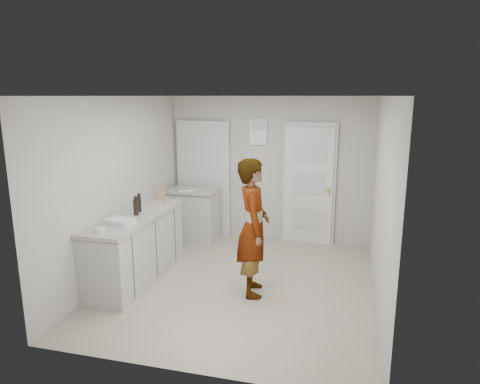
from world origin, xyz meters
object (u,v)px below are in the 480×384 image
(cake_mix_box, at_px, (161,194))
(oil_cruet_a, at_px, (136,206))
(baking_dish, at_px, (120,221))
(person, at_px, (253,228))
(egg_bowl, at_px, (100,230))
(oil_cruet_b, at_px, (139,203))
(spice_jar, at_px, (167,200))

(cake_mix_box, height_order, oil_cruet_a, oil_cruet_a)
(cake_mix_box, distance_m, baking_dish, 1.31)
(person, height_order, egg_bowl, person)
(oil_cruet_b, bearing_deg, spice_jar, 76.29)
(spice_jar, bearing_deg, oil_cruet_a, -97.81)
(baking_dish, bearing_deg, spice_jar, 84.65)
(cake_mix_box, relative_size, egg_bowl, 1.61)
(spice_jar, bearing_deg, oil_cruet_b, -103.71)
(egg_bowl, bearing_deg, cake_mix_box, 89.24)
(person, xyz_separation_m, baking_dish, (-1.64, -0.38, 0.07))
(cake_mix_box, height_order, spice_jar, cake_mix_box)
(oil_cruet_a, xyz_separation_m, baking_dish, (-0.00, -0.41, -0.10))
(oil_cruet_b, bearing_deg, oil_cruet_a, -76.85)
(cake_mix_box, xyz_separation_m, oil_cruet_a, (0.04, -0.90, 0.03))
(oil_cruet_a, bearing_deg, baking_dish, -90.66)
(oil_cruet_a, xyz_separation_m, egg_bowl, (-0.06, -0.78, -0.10))
(spice_jar, distance_m, baking_dish, 1.18)
(cake_mix_box, distance_m, egg_bowl, 1.68)
(oil_cruet_a, height_order, egg_bowl, oil_cruet_a)
(cake_mix_box, xyz_separation_m, egg_bowl, (-0.02, -1.68, -0.07))
(cake_mix_box, bearing_deg, egg_bowl, -105.56)
(person, xyz_separation_m, oil_cruet_b, (-1.67, 0.20, 0.17))
(oil_cruet_a, bearing_deg, cake_mix_box, 92.39)
(baking_dish, bearing_deg, oil_cruet_a, 89.34)
(cake_mix_box, relative_size, oil_cruet_b, 0.70)
(oil_cruet_b, height_order, baking_dish, oil_cruet_b)
(oil_cruet_a, relative_size, oil_cruet_b, 0.99)
(oil_cruet_a, bearing_deg, spice_jar, 82.19)
(baking_dish, distance_m, egg_bowl, 0.38)
(cake_mix_box, xyz_separation_m, oil_cruet_b, (-0.00, -0.73, 0.03))
(person, height_order, cake_mix_box, person)
(oil_cruet_b, relative_size, egg_bowl, 2.30)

